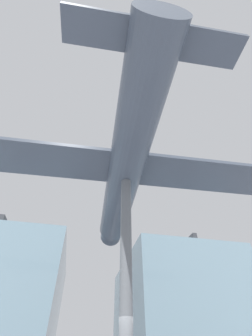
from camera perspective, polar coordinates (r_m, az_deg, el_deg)
name	(u,v)px	position (r m, az deg, el deg)	size (l,w,h in m)	color
glass_pavilion_right	(178,317)	(24.20, 13.18, -32.98)	(9.58, 12.38, 9.85)	#7593A3
support_pylon_central	(126,270)	(8.52, 0.00, -24.49)	(0.43, 0.43, 7.74)	slate
suspended_airplane	(125,170)	(11.04, -0.16, -0.63)	(17.18, 14.69, 3.27)	#4C5666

